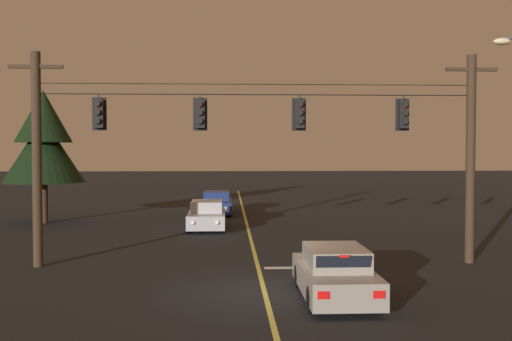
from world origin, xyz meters
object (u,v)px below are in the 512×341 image
at_px(traffic_light_right_inner, 404,114).
at_px(tree_verge_near, 44,141).
at_px(car_waiting_near_lane, 335,274).
at_px(car_oncoming_trailing, 217,204).
at_px(traffic_light_left_inner, 200,114).
at_px(traffic_light_centre, 299,114).
at_px(traffic_light_leftmost, 98,113).
at_px(car_oncoming_lead, 207,216).

xyz_separation_m(traffic_light_right_inner, tree_verge_near, (-15.83, 12.11, -0.77)).
relative_size(car_waiting_near_lane, car_oncoming_trailing, 0.98).
xyz_separation_m(traffic_light_left_inner, traffic_light_right_inner, (6.99, 0.00, 0.00)).
bearing_deg(traffic_light_centre, traffic_light_left_inner, 180.00).
relative_size(traffic_light_leftmost, car_oncoming_trailing, 0.28).
bearing_deg(traffic_light_left_inner, tree_verge_near, 126.14).
bearing_deg(car_oncoming_lead, traffic_light_left_inner, -89.44).
height_order(traffic_light_right_inner, car_oncoming_lead, traffic_light_right_inner).
bearing_deg(car_waiting_near_lane, traffic_light_left_inner, 128.69).
bearing_deg(traffic_light_leftmost, car_waiting_near_lane, -33.31).
bearing_deg(tree_verge_near, car_waiting_near_lane, -53.13).
xyz_separation_m(traffic_light_right_inner, car_waiting_near_lane, (-3.21, -4.71, -4.51)).
xyz_separation_m(traffic_light_centre, car_oncoming_trailing, (-3.12, 16.06, -4.51)).
height_order(car_oncoming_lead, tree_verge_near, tree_verge_near).
relative_size(traffic_light_right_inner, car_waiting_near_lane, 0.28).
bearing_deg(tree_verge_near, car_oncoming_trailing, 23.42).
xyz_separation_m(car_waiting_near_lane, car_oncoming_trailing, (-3.51, 20.78, -0.00)).
bearing_deg(tree_verge_near, traffic_light_leftmost, -65.79).
xyz_separation_m(traffic_light_leftmost, car_oncoming_trailing, (3.67, 16.06, -4.51)).
bearing_deg(traffic_light_centre, tree_verge_near, 135.28).
bearing_deg(traffic_light_leftmost, tree_verge_near, 114.21).
relative_size(traffic_light_left_inner, car_oncoming_lead, 0.28).
xyz_separation_m(traffic_light_left_inner, car_waiting_near_lane, (3.78, -4.71, -4.51)).
relative_size(traffic_light_right_inner, car_oncoming_lead, 0.28).
bearing_deg(traffic_light_left_inner, traffic_light_right_inner, 0.00).
bearing_deg(car_oncoming_lead, traffic_light_right_inner, -53.07).
distance_m(traffic_light_centre, car_oncoming_trailing, 16.97).
xyz_separation_m(traffic_light_right_inner, car_oncoming_lead, (-7.08, 9.42, -4.51)).
relative_size(car_waiting_near_lane, car_oncoming_lead, 0.98).
bearing_deg(traffic_light_leftmost, traffic_light_centre, 0.00).
distance_m(traffic_light_right_inner, car_oncoming_trailing, 17.99).
bearing_deg(traffic_light_left_inner, traffic_light_leftmost, 180.00).
bearing_deg(traffic_light_centre, traffic_light_leftmost, 180.00).
distance_m(traffic_light_centre, traffic_light_right_inner, 3.60).
height_order(traffic_light_left_inner, car_oncoming_lead, traffic_light_left_inner).
xyz_separation_m(traffic_light_left_inner, tree_verge_near, (-8.85, 12.11, -0.77)).
distance_m(traffic_light_leftmost, car_oncoming_lead, 10.95).
relative_size(car_waiting_near_lane, tree_verge_near, 0.61).
distance_m(traffic_light_right_inner, tree_verge_near, 19.95).
relative_size(traffic_light_leftmost, traffic_light_centre, 1.00).
xyz_separation_m(car_oncoming_lead, tree_verge_near, (-8.75, 2.70, 3.75)).
bearing_deg(car_oncoming_lead, tree_verge_near, 162.89).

